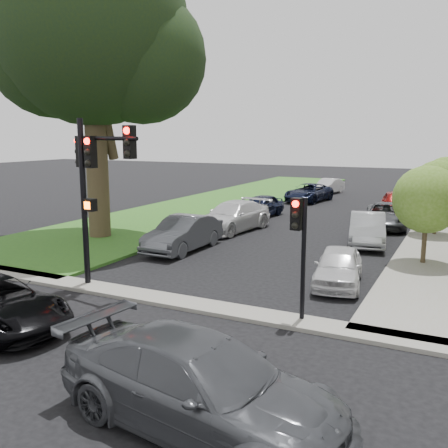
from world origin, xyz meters
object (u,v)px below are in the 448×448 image
at_px(car_cross_far, 200,385).
at_px(car_parked_3, 397,203).
at_px(car_parked_5, 183,234).
at_px(car_parked_8, 309,193).
at_px(traffic_signal_main, 94,173).
at_px(small_tree_a, 427,200).
at_px(small_tree_c, 445,177).
at_px(traffic_signal_secondary, 300,236).
at_px(car_parked_1, 367,229).
at_px(car_parked_6, 233,216).
at_px(car_parked_7, 260,206).
at_px(car_parked_0, 338,266).
at_px(car_parked_9, 328,186).
at_px(small_tree_b, 438,186).
at_px(car_parked_2, 386,215).
at_px(car_parked_4, 410,192).
at_px(eucalyptus, 90,27).

bearing_deg(car_cross_far, car_parked_3, 8.61).
xyz_separation_m(car_parked_5, car_parked_8, (0.17, 18.40, -0.08)).
xyz_separation_m(traffic_signal_main, car_parked_5, (-0.23, 5.95, -3.11)).
bearing_deg(small_tree_a, small_tree_c, 90.00).
xyz_separation_m(traffic_signal_secondary, car_cross_far, (0.05, -5.60, -1.60)).
xyz_separation_m(small_tree_c, car_parked_1, (-2.70, -10.74, -1.74)).
distance_m(traffic_signal_secondary, car_parked_6, 13.39).
distance_m(car_parked_1, car_parked_7, 9.07).
distance_m(small_tree_a, car_parked_1, 4.38).
distance_m(car_parked_0, car_parked_9, 27.25).
distance_m(small_tree_b, car_parked_2, 3.49).
relative_size(car_parked_6, car_parked_9, 1.36).
xyz_separation_m(small_tree_b, car_parked_4, (-2.69, 14.06, -1.90)).
height_order(small_tree_b, car_parked_3, small_tree_b).
height_order(traffic_signal_main, car_cross_far, traffic_signal_main).
bearing_deg(car_parked_1, car_cross_far, -99.80).
relative_size(small_tree_c, car_parked_6, 0.69).
bearing_deg(traffic_signal_main, small_tree_b, 56.38).
xyz_separation_m(small_tree_c, car_parked_6, (-9.80, -10.48, -1.70)).
distance_m(car_cross_far, car_parked_0, 9.52).
bearing_deg(small_tree_b, car_parked_2, 152.23).
bearing_deg(car_parked_9, car_parked_5, -79.47).
distance_m(traffic_signal_secondary, car_parked_5, 9.55).
relative_size(small_tree_b, car_parked_6, 0.71).
xyz_separation_m(small_tree_c, car_parked_2, (-2.61, -5.83, -1.80)).
height_order(small_tree_a, car_parked_5, small_tree_a).
xyz_separation_m(small_tree_a, car_parked_4, (-2.69, 20.48, -1.96)).
bearing_deg(eucalyptus, car_parked_3, 48.60).
relative_size(small_tree_b, car_parked_7, 0.94).
height_order(traffic_signal_main, car_parked_2, traffic_signal_main).
bearing_deg(car_parked_2, car_parked_3, 84.35).
relative_size(small_tree_b, car_parked_0, 1.01).
relative_size(car_parked_2, car_parked_4, 1.07).
bearing_deg(eucalyptus, car_parked_0, -11.63).
bearing_deg(small_tree_a, car_parked_7, 141.89).
height_order(car_cross_far, car_parked_0, car_cross_far).
relative_size(car_parked_3, car_parked_4, 1.00).
bearing_deg(car_parked_7, car_cross_far, -64.65).
bearing_deg(car_cross_far, eucalyptus, 54.15).
bearing_deg(car_parked_1, car_parked_3, 79.23).
height_order(traffic_signal_main, car_parked_3, traffic_signal_main).
distance_m(car_parked_4, car_parked_8, 8.05).
relative_size(small_tree_b, car_parked_3, 0.84).
relative_size(small_tree_c, car_parked_7, 0.91).
relative_size(traffic_signal_secondary, car_parked_9, 0.87).
height_order(car_parked_6, car_parked_7, car_parked_6).
xyz_separation_m(traffic_signal_main, car_cross_far, (7.06, -5.65, -3.06)).
xyz_separation_m(small_tree_b, traffic_signal_secondary, (-2.55, -14.42, -0.15)).
bearing_deg(car_parked_3, small_tree_a, -89.29).
xyz_separation_m(small_tree_b, car_parked_2, (-2.61, 1.37, -1.88)).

